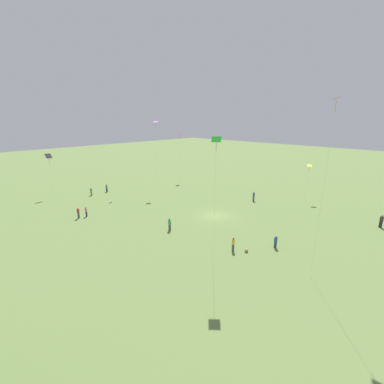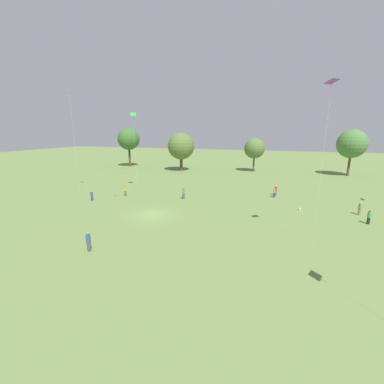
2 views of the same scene
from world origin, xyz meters
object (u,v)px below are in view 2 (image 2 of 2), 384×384
at_px(person_6, 369,217).
at_px(kite_7, 133,118).
at_px(person_5, 89,242).
at_px(person_2, 274,193).
at_px(person_7, 125,191).
at_px(kite_3, 331,91).
at_px(picnic_bag_1, 116,195).
at_px(person_3, 360,209).
at_px(kite_2, 70,101).
at_px(person_8, 92,196).
at_px(person_4, 184,193).
at_px(person_1, 276,190).
at_px(picnic_bag_0, 299,209).

bearing_deg(person_6, kite_7, -92.54).
bearing_deg(person_5, person_2, -149.28).
distance_m(person_5, person_7, 20.17).
relative_size(person_5, kite_3, 0.12).
bearing_deg(picnic_bag_1, person_3, 3.36).
xyz_separation_m(person_2, kite_7, (-23.40, -3.29, 11.84)).
bearing_deg(picnic_bag_1, kite_7, 75.11).
bearing_deg(person_3, kite_2, 34.92).
distance_m(person_2, person_5, 29.59).
height_order(person_3, picnic_bag_1, person_3).
height_order(person_3, person_7, person_7).
distance_m(person_2, person_6, 14.16).
height_order(person_5, person_8, person_5).
xyz_separation_m(person_4, person_7, (-9.80, -1.31, -0.00)).
bearing_deg(picnic_bag_1, person_1, 20.15).
xyz_separation_m(person_6, person_7, (-34.02, 2.24, 0.05)).
height_order(person_4, person_8, person_4).
bearing_deg(person_7, picnic_bag_1, -145.26).
xyz_separation_m(kite_3, kite_7, (-27.38, 14.50, -1.05)).
relative_size(person_8, picnic_bag_0, 3.82).
distance_m(person_2, kite_7, 26.43).
height_order(person_5, picnic_bag_1, person_5).
height_order(person_1, person_2, person_1).
bearing_deg(kite_7, kite_2, -147.49).
xyz_separation_m(kite_3, picnic_bag_0, (-0.49, 11.66, -13.54)).
distance_m(person_7, kite_2, 16.70).
bearing_deg(person_5, person_3, -171.27).
height_order(person_2, person_7, person_7).
distance_m(person_1, kite_2, 36.31).
distance_m(person_6, person_7, 34.09).
relative_size(kite_3, kite_7, 1.08).
height_order(person_1, person_6, person_1).
bearing_deg(person_3, person_2, 3.05).
relative_size(person_1, picnic_bag_0, 4.26).
distance_m(person_3, person_6, 3.44).
xyz_separation_m(person_6, kite_2, (-42.59, 1.25, 14.34)).
xyz_separation_m(person_6, person_8, (-37.24, -1.99, -0.04)).
bearing_deg(picnic_bag_0, person_2, 119.64).
distance_m(person_3, kite_2, 44.91).
distance_m(person_2, kite_2, 35.91).
bearing_deg(picnic_bag_1, person_5, -61.41).
relative_size(person_1, person_3, 1.06).
xyz_separation_m(person_4, person_8, (-13.02, -5.55, -0.10)).
bearing_deg(person_7, person_4, 8.57).
xyz_separation_m(kite_2, kite_3, (35.89, -9.75, -1.48)).
bearing_deg(person_2, person_3, 85.33).
bearing_deg(person_1, person_5, 115.38).
xyz_separation_m(person_1, person_7, (-23.51, -8.24, -0.02)).
bearing_deg(person_1, person_3, -158.87).
bearing_deg(person_4, person_2, 125.78).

